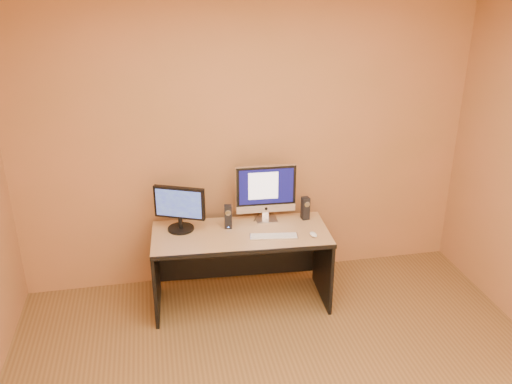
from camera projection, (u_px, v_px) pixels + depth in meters
walls at (314, 252)px, 2.88m from camera, size 4.00×4.00×2.60m
desk at (241, 268)px, 4.59m from camera, size 1.49×0.72×0.67m
imac at (266, 193)px, 4.59m from camera, size 0.53×0.21×0.50m
second_monitor at (180, 209)px, 4.44m from camera, size 0.49×0.37×0.38m
speaker_left at (228, 217)px, 4.51m from camera, size 0.07×0.07×0.20m
speaker_right at (305, 208)px, 4.67m from camera, size 0.07×0.07×0.20m
keyboard at (274, 236)px, 4.38m from camera, size 0.40×0.16×0.02m
mouse at (313, 234)px, 4.40m from camera, size 0.06×0.10×0.03m
cable_a at (268, 215)px, 4.76m from camera, size 0.08×0.19×0.01m
cable_b at (257, 217)px, 4.73m from camera, size 0.08×0.15×0.01m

